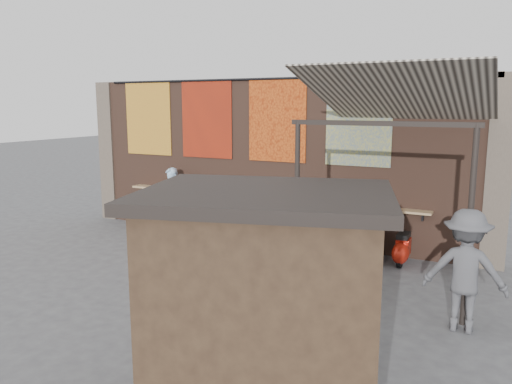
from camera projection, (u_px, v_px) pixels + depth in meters
The scene contains 36 objects.
ground at pixel (214, 267), 10.47m from camera, with size 70.00×70.00×0.00m, color #474749.
brick_wall at pixel (269, 160), 12.49m from camera, with size 10.00×0.40×4.00m, color brown.
pier_left at pixel (111, 151), 14.81m from camera, with size 0.50×0.50×4.00m, color #4C4238.
pier_right at pixel (499, 173), 10.18m from camera, with size 0.50×0.50×4.00m, color #4C4238.
eating_counter at pixel (263, 198), 12.33m from camera, with size 8.00×0.32×0.05m, color #9E7A51.
shelf_box at pixel (281, 194), 12.05m from camera, with size 0.55×0.30×0.23m, color white.
tapestry_redgold at pixel (148, 118), 13.73m from camera, with size 1.50×0.02×2.00m, color maroon.
tapestry_sun at pixel (207, 119), 12.89m from camera, with size 1.50×0.02×2.00m, color red.
tapestry_orange at pixel (277, 120), 11.99m from camera, with size 1.50×0.02×2.00m, color #C15118.
tapestry_multi at pixel (359, 121), 11.10m from camera, with size 1.50×0.02×2.00m, color #26448D.
hang_rail at pixel (266, 79), 11.95m from camera, with size 0.06×0.06×9.50m, color black.
scooter_stool_0 at pixel (165, 219), 13.40m from camera, with size 0.32×0.72×0.68m, color navy, non-canonical shape.
scooter_stool_1 at pixel (186, 220), 13.14m from camera, with size 0.36×0.80×0.76m, color black, non-canonical shape.
scooter_stool_2 at pixel (206, 223), 12.85m from camera, with size 0.34×0.75×0.71m, color #0E209C, non-canonical shape.
scooter_stool_3 at pixel (225, 226), 12.51m from camera, with size 0.34×0.75×0.71m, color maroon, non-canonical shape.
scooter_stool_4 at pixel (248, 228), 12.26m from camera, with size 0.35×0.78×0.74m, color #0C5612, non-canonical shape.
scooter_stool_5 at pixel (271, 229), 12.03m from camera, with size 0.40×0.88×0.84m, color maroon, non-canonical shape.
scooter_stool_6 at pixel (296, 235), 11.66m from camera, with size 0.35×0.77×0.73m, color #105018, non-canonical shape.
scooter_stool_7 at pixel (320, 239), 11.41m from camera, with size 0.33×0.73×0.69m, color #175C39, non-canonical shape.
scooter_stool_8 at pixel (347, 242), 11.13m from camera, with size 0.32×0.72×0.68m, color #14154B, non-canonical shape.
scooter_stool_9 at pixel (373, 243), 10.94m from camera, with size 0.36×0.79×0.75m, color black, non-canonical shape.
scooter_stool_10 at pixel (402, 249), 10.60m from camera, with size 0.32×0.71×0.67m, color #B31C0D, non-canonical shape.
diner_left at pixel (172, 200), 13.20m from camera, with size 0.63×0.42×1.74m, color #9BC0E2.
diner_right at pixel (185, 205), 13.03m from camera, with size 0.76×0.59×1.55m, color black.
shopper_navy at pixel (301, 240), 9.14m from camera, with size 1.08×0.45×1.85m, color black.
shopper_grey at pixel (465, 271), 7.42m from camera, with size 1.21×0.69×1.87m, color #4F4F53.
shopper_tan at pixel (298, 241), 9.50m from camera, with size 0.78×0.51×1.60m, color tan.
market_stall at pixel (265, 315), 5.21m from camera, with size 2.23×1.67×2.41m, color black.
stall_roof at pixel (266, 196), 4.99m from camera, with size 2.49×1.92×0.12m, color black.
stall_sign at pixel (278, 243), 5.95m from camera, with size 1.20×0.04×0.50m, color gold.
stall_shelf at pixel (278, 311), 6.10m from camera, with size 1.85×0.10×0.06m, color #473321.
awning_canvas at pixel (401, 95), 9.08m from camera, with size 3.20×3.40×0.03m, color beige.
awning_ledger at pixel (417, 76), 10.41m from camera, with size 3.30×0.08×0.12m, color #33261C.
awning_header at pixel (381, 123), 7.85m from camera, with size 3.00×0.08×0.08m, color black.
awning_post_left at pixel (297, 210), 8.74m from camera, with size 0.09×0.09×3.10m, color black.
awning_post_right at pixel (469, 228), 7.49m from camera, with size 0.09×0.09×3.10m, color black.
Camera 1 is at (5.33, -8.55, 3.38)m, focal length 35.00 mm.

